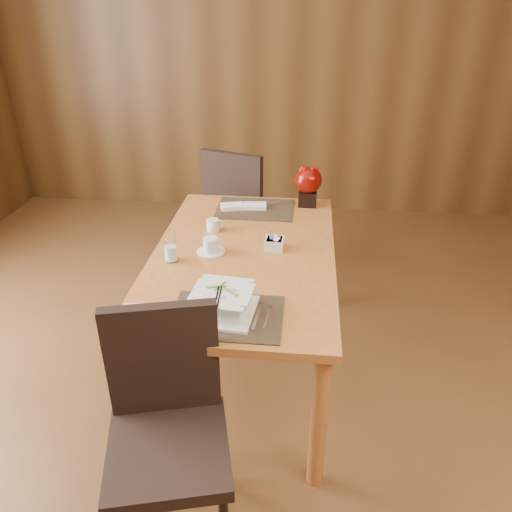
# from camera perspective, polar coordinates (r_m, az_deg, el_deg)

# --- Properties ---
(ground) EXTENTS (6.00, 6.00, 0.00)m
(ground) POSITION_cam_1_polar(r_m,az_deg,el_deg) (2.49, -3.06, -21.85)
(ground) COLOR brown
(ground) RESTS_ON ground
(back_wall) EXTENTS (5.00, 0.02, 2.80)m
(back_wall) POSITION_cam_1_polar(r_m,az_deg,el_deg) (4.61, 2.46, 21.99)
(back_wall) COLOR #553718
(back_wall) RESTS_ON ground
(dining_table) EXTENTS (0.90, 1.50, 0.75)m
(dining_table) POSITION_cam_1_polar(r_m,az_deg,el_deg) (2.52, -1.41, -1.55)
(dining_table) COLOR #B96F33
(dining_table) RESTS_ON ground
(placemat_near) EXTENTS (0.45, 0.33, 0.01)m
(placemat_near) POSITION_cam_1_polar(r_m,az_deg,el_deg) (2.01, -3.39, -6.87)
(placemat_near) COLOR black
(placemat_near) RESTS_ON dining_table
(placemat_far) EXTENTS (0.45, 0.33, 0.01)m
(placemat_far) POSITION_cam_1_polar(r_m,az_deg,el_deg) (2.97, -0.11, 5.41)
(placemat_far) COLOR black
(placemat_far) RESTS_ON dining_table
(soup_setting) EXTENTS (0.28, 0.28, 0.10)m
(soup_setting) POSITION_cam_1_polar(r_m,az_deg,el_deg) (2.00, -3.86, -5.34)
(soup_setting) COLOR silver
(soup_setting) RESTS_ON dining_table
(coffee_cup) EXTENTS (0.14, 0.14, 0.08)m
(coffee_cup) POSITION_cam_1_polar(r_m,az_deg,el_deg) (2.47, -5.20, 1.09)
(coffee_cup) COLOR silver
(coffee_cup) RESTS_ON dining_table
(water_glass) EXTENTS (0.08, 0.08, 0.15)m
(water_glass) POSITION_cam_1_polar(r_m,az_deg,el_deg) (2.40, -9.78, 0.98)
(water_glass) COLOR white
(water_glass) RESTS_ON dining_table
(creamer_jug) EXTENTS (0.10, 0.10, 0.06)m
(creamer_jug) POSITION_cam_1_polar(r_m,az_deg,el_deg) (2.70, -4.96, 3.54)
(creamer_jug) COLOR silver
(creamer_jug) RESTS_ON dining_table
(sugar_caddy) EXTENTS (0.10, 0.10, 0.05)m
(sugar_caddy) POSITION_cam_1_polar(r_m,az_deg,el_deg) (2.51, 2.11, 1.43)
(sugar_caddy) COLOR silver
(sugar_caddy) RESTS_ON dining_table
(berry_decor) EXTENTS (0.16, 0.16, 0.24)m
(berry_decor) POSITION_cam_1_polar(r_m,az_deg,el_deg) (3.00, 5.98, 8.21)
(berry_decor) COLOR black
(berry_decor) RESTS_ON dining_table
(napkins_far) EXTENTS (0.28, 0.14, 0.02)m
(napkins_far) POSITION_cam_1_polar(r_m,az_deg,el_deg) (2.97, -1.23, 5.72)
(napkins_far) COLOR white
(napkins_far) RESTS_ON dining_table
(bread_plate) EXTENTS (0.17, 0.17, 0.01)m
(bread_plate) POSITION_cam_1_polar(r_m,az_deg,el_deg) (2.06, -13.24, -6.58)
(bread_plate) COLOR silver
(bread_plate) RESTS_ON dining_table
(near_chair) EXTENTS (0.53, 0.53, 0.93)m
(near_chair) POSITION_cam_1_polar(r_m,az_deg,el_deg) (1.95, -10.19, -17.51)
(near_chair) COLOR black
(near_chair) RESTS_ON ground
(far_chair) EXTENTS (0.58, 0.58, 0.98)m
(far_chair) POSITION_cam_1_polar(r_m,az_deg,el_deg) (3.51, -1.84, 5.55)
(far_chair) COLOR black
(far_chair) RESTS_ON ground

